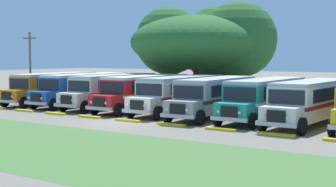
% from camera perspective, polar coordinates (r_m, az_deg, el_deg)
% --- Properties ---
extents(ground_plane, '(220.00, 220.00, 0.00)m').
position_cam_1_polar(ground_plane, '(32.63, -5.67, -3.43)').
color(ground_plane, slate).
extents(foreground_grass_strip, '(80.00, 9.94, 0.01)m').
position_cam_1_polar(foreground_grass_strip, '(27.00, -16.90, -5.22)').
color(foreground_grass_strip, '#4C7538').
rests_on(foreground_grass_strip, ground_plane).
extents(parked_bus_slot_0, '(3.50, 10.96, 2.82)m').
position_cam_1_polar(parked_bus_slot_0, '(47.40, -13.16, 0.82)').
color(parked_bus_slot_0, orange).
rests_on(parked_bus_slot_0, ground_plane).
extents(parked_bus_slot_1, '(3.09, 10.89, 2.82)m').
position_cam_1_polar(parked_bus_slot_1, '(44.99, -9.79, 0.69)').
color(parked_bus_slot_1, '#23519E').
rests_on(parked_bus_slot_1, ground_plane).
extents(parked_bus_slot_2, '(3.02, 10.88, 2.82)m').
position_cam_1_polar(parked_bus_slot_2, '(42.74, -6.42, 0.54)').
color(parked_bus_slot_2, silver).
rests_on(parked_bus_slot_2, ground_plane).
extents(parked_bus_slot_3, '(2.85, 10.86, 2.82)m').
position_cam_1_polar(parked_bus_slot_3, '(40.38, -2.67, 0.34)').
color(parked_bus_slot_3, red).
rests_on(parked_bus_slot_3, ground_plane).
extents(parked_bus_slot_4, '(2.91, 10.87, 2.82)m').
position_cam_1_polar(parked_bus_slot_4, '(38.36, 1.46, 0.13)').
color(parked_bus_slot_4, silver).
rests_on(parked_bus_slot_4, ground_plane).
extents(parked_bus_slot_5, '(3.31, 10.93, 2.82)m').
position_cam_1_polar(parked_bus_slot_5, '(36.10, 5.58, -0.16)').
color(parked_bus_slot_5, '#9E9993').
rests_on(parked_bus_slot_5, ground_plane).
extents(parked_bus_slot_6, '(2.88, 10.86, 2.82)m').
position_cam_1_polar(parked_bus_slot_6, '(34.91, 11.27, -0.37)').
color(parked_bus_slot_6, teal).
rests_on(parked_bus_slot_6, ground_plane).
extents(parked_bus_slot_7, '(2.91, 10.87, 2.82)m').
position_cam_1_polar(parked_bus_slot_7, '(33.21, 16.40, -0.71)').
color(parked_bus_slot_7, silver).
rests_on(parked_bus_slot_7, ground_plane).
extents(curb_wheelstop_1, '(2.00, 0.36, 0.15)m').
position_cam_1_polar(curb_wheelstop_1, '(40.81, -16.36, -1.92)').
color(curb_wheelstop_1, yellow).
rests_on(curb_wheelstop_1, ground_plane).
extents(curb_wheelstop_2, '(2.00, 0.36, 0.15)m').
position_cam_1_polar(curb_wheelstop_2, '(38.14, -12.99, -2.28)').
color(curb_wheelstop_2, yellow).
rests_on(curb_wheelstop_2, ground_plane).
extents(curb_wheelstop_3, '(2.00, 0.36, 0.15)m').
position_cam_1_polar(curb_wheelstop_3, '(35.63, -9.12, -2.69)').
color(curb_wheelstop_3, yellow).
rests_on(curb_wheelstop_3, ground_plane).
extents(curb_wheelstop_4, '(2.00, 0.36, 0.15)m').
position_cam_1_polar(curb_wheelstop_4, '(33.30, -4.68, -3.14)').
color(curb_wheelstop_4, yellow).
rests_on(curb_wheelstop_4, ground_plane).
extents(curb_wheelstop_5, '(2.00, 0.36, 0.15)m').
position_cam_1_polar(curb_wheelstop_5, '(31.20, 0.39, -3.63)').
color(curb_wheelstop_5, yellow).
rests_on(curb_wheelstop_5, ground_plane).
extents(curb_wheelstop_6, '(2.00, 0.36, 0.15)m').
position_cam_1_polar(curb_wheelstop_6, '(29.38, 6.15, -4.15)').
color(curb_wheelstop_6, yellow).
rests_on(curb_wheelstop_6, ground_plane).
extents(curb_wheelstop_7, '(2.00, 0.36, 0.15)m').
position_cam_1_polar(curb_wheelstop_7, '(27.90, 12.60, -4.69)').
color(curb_wheelstop_7, yellow).
rests_on(curb_wheelstop_7, ground_plane).
extents(broad_shade_tree, '(14.01, 15.24, 9.79)m').
position_cam_1_polar(broad_shade_tree, '(49.90, 4.45, 5.98)').
color(broad_shade_tree, brown).
rests_on(broad_shade_tree, ground_plane).
extents(utility_pole, '(1.80, 0.20, 6.73)m').
position_cam_1_polar(utility_pole, '(49.00, -15.73, 3.26)').
color(utility_pole, brown).
rests_on(utility_pole, ground_plane).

